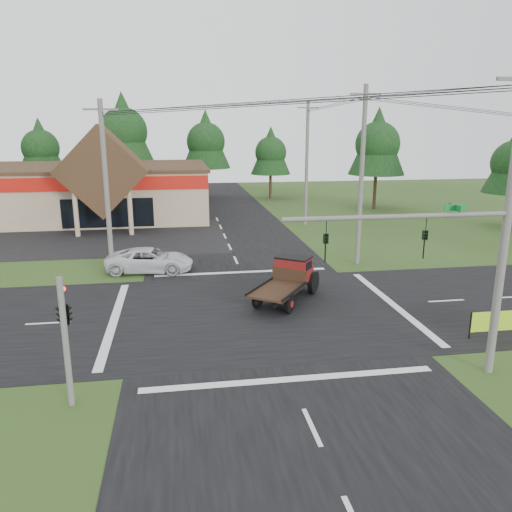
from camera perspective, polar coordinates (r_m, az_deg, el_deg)
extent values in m
plane|color=#2A4418|center=(24.94, 0.36, -6.39)|extent=(120.00, 120.00, 0.00)
cube|color=black|center=(24.93, 0.36, -6.37)|extent=(12.00, 120.00, 0.02)
cube|color=black|center=(24.93, 0.36, -6.36)|extent=(120.00, 12.00, 0.02)
cube|color=black|center=(44.12, -22.14, 1.80)|extent=(28.00, 14.00, 0.02)
cube|color=tan|center=(54.76, -21.92, 6.74)|extent=(30.00, 15.00, 5.00)
cube|color=#392617|center=(54.52, -22.18, 9.39)|extent=(30.40, 15.40, 0.30)
cube|color=#9C130C|center=(47.31, -24.07, 7.42)|extent=(30.00, 0.12, 1.20)
cube|color=#392617|center=(45.07, -17.07, 9.29)|extent=(7.78, 4.00, 7.78)
cylinder|color=tan|center=(44.16, -19.88, 4.64)|extent=(0.40, 0.40, 4.00)
cylinder|color=tan|center=(43.53, -14.18, 4.93)|extent=(0.40, 0.40, 4.00)
cube|color=black|center=(46.49, -16.57, 4.73)|extent=(8.00, 0.08, 2.60)
cylinder|color=#595651|center=(19.90, 26.05, -2.72)|extent=(0.24, 0.24, 7.00)
cylinder|color=#595651|center=(17.36, 16.02, 4.37)|extent=(8.00, 0.16, 0.16)
imported|color=black|center=(17.99, 18.70, 1.25)|extent=(0.16, 0.20, 1.00)
imported|color=black|center=(16.67, 7.96, 0.88)|extent=(0.16, 0.20, 1.00)
cube|color=#0C6626|center=(18.25, 21.81, 5.16)|extent=(0.80, 0.04, 0.22)
cylinder|color=#595651|center=(17.28, -20.92, -9.27)|extent=(0.20, 0.20, 4.40)
imported|color=black|center=(16.94, -21.24, -4.34)|extent=(0.53, 2.48, 1.00)
sphere|color=#FF0C0C|center=(17.02, -21.20, -3.54)|extent=(0.18, 0.18, 0.18)
cylinder|color=#595651|center=(19.46, 26.69, 2.92)|extent=(0.30, 0.30, 11.00)
cylinder|color=#595651|center=(31.49, -16.72, 7.25)|extent=(0.30, 0.30, 10.50)
cube|color=#595651|center=(31.30, -17.36, 15.71)|extent=(2.00, 0.12, 0.12)
cylinder|color=#595651|center=(33.30, 11.95, 8.77)|extent=(0.30, 0.30, 11.50)
cube|color=#595651|center=(33.22, 12.44, 17.63)|extent=(2.00, 0.12, 0.12)
cylinder|color=#595651|center=(46.63, 5.81, 10.36)|extent=(0.30, 0.30, 11.20)
cube|color=#595651|center=(46.54, 5.98, 16.51)|extent=(2.00, 0.12, 0.12)
cylinder|color=#332316|center=(67.37, -23.00, 7.25)|extent=(0.36, 0.36, 3.50)
cone|color=black|center=(67.03, -23.43, 11.53)|extent=(5.60, 5.60, 6.60)
sphere|color=black|center=(67.04, -23.41, 11.27)|extent=(4.40, 4.40, 4.40)
cylinder|color=#332316|center=(64.64, -14.56, 8.14)|extent=(0.36, 0.36, 4.55)
cone|color=black|center=(64.30, -14.94, 13.96)|extent=(7.28, 7.28, 8.58)
sphere|color=black|center=(64.30, -14.91, 13.61)|extent=(5.72, 5.72, 5.72)
cylinder|color=#332316|center=(65.48, -5.63, 8.30)|extent=(0.36, 0.36, 3.85)
cone|color=black|center=(65.12, -5.76, 13.16)|extent=(6.16, 6.16, 7.26)
sphere|color=black|center=(65.13, -5.75, 12.87)|extent=(4.84, 4.84, 4.84)
cylinder|color=#332316|center=(64.50, 1.66, 7.95)|extent=(0.36, 0.36, 3.15)
cone|color=black|center=(64.15, 1.69, 11.99)|extent=(5.04, 5.04, 5.94)
sphere|color=black|center=(64.16, 1.69, 11.75)|extent=(3.96, 3.96, 3.96)
cylinder|color=#332316|center=(57.71, 13.41, 7.15)|extent=(0.36, 0.36, 3.85)
cone|color=black|center=(57.31, 13.74, 12.66)|extent=(6.16, 6.16, 7.26)
sphere|color=black|center=(57.32, 13.72, 12.34)|extent=(4.84, 4.84, 4.84)
cylinder|color=#332316|center=(51.19, 26.86, 4.70)|extent=(0.36, 0.36, 3.15)
imported|color=silver|center=(32.26, -12.04, -0.45)|extent=(5.66, 3.11, 1.50)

